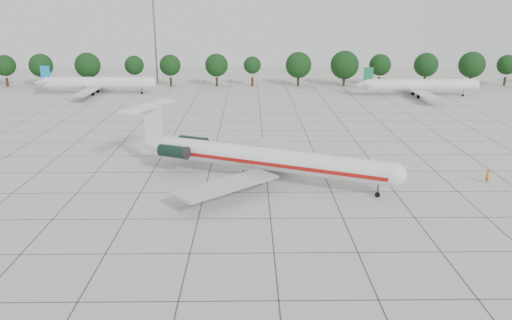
# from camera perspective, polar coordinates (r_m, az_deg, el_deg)

# --- Properties ---
(ground) EXTENTS (260.00, 260.00, 0.00)m
(ground) POSITION_cam_1_polar(r_m,az_deg,el_deg) (62.79, 1.38, -3.72)
(ground) COLOR #BABAB2
(ground) RESTS_ON ground
(apron_joints) EXTENTS (170.00, 170.00, 0.02)m
(apron_joints) POSITION_cam_1_polar(r_m,az_deg,el_deg) (76.97, 0.98, 0.31)
(apron_joints) COLOR #383838
(apron_joints) RESTS_ON ground
(main_airliner) EXTENTS (36.53, 27.43, 8.94)m
(main_airliner) POSITION_cam_1_polar(r_m,az_deg,el_deg) (66.32, -0.20, 0.34)
(main_airliner) COLOR silver
(main_airliner) RESTS_ON ground
(ground_crew) EXTENTS (0.81, 0.71, 1.87)m
(ground_crew) POSITION_cam_1_polar(r_m,az_deg,el_deg) (72.49, 24.91, -1.68)
(ground_crew) COLOR #C1610B
(ground_crew) RESTS_ON ground
(bg_airliner_b) EXTENTS (28.24, 27.20, 7.40)m
(bg_airliner_b) POSITION_cam_1_polar(r_m,az_deg,el_deg) (137.94, -17.66, 8.38)
(bg_airliner_b) COLOR silver
(bg_airliner_b) RESTS_ON ground
(bg_airliner_d) EXTENTS (28.24, 27.20, 7.40)m
(bg_airliner_d) POSITION_cam_1_polar(r_m,az_deg,el_deg) (134.58, 18.19, 8.12)
(bg_airliner_d) COLOR silver
(bg_airliner_d) RESTS_ON ground
(tree_line) EXTENTS (249.86, 8.44, 10.22)m
(tree_line) POSITION_cam_1_polar(r_m,az_deg,el_deg) (144.80, -4.53, 10.75)
(tree_line) COLOR #332114
(tree_line) RESTS_ON ground
(floodlight_mast) EXTENTS (1.60, 1.60, 25.45)m
(floodlight_mast) POSITION_cam_1_polar(r_m,az_deg,el_deg) (153.30, -11.50, 13.95)
(floodlight_mast) COLOR slate
(floodlight_mast) RESTS_ON ground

